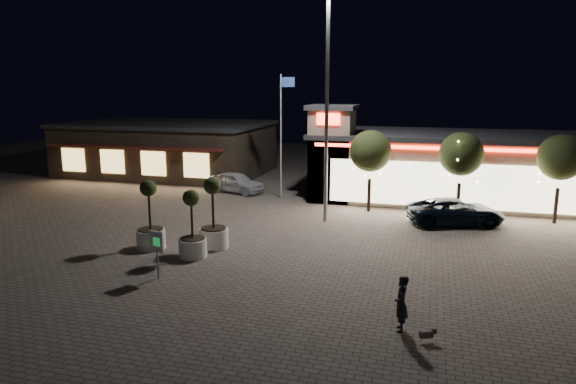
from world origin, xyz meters
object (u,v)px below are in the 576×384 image
(pickup_truck, at_px, (456,212))
(planter_mid, at_px, (192,236))
(white_sedan, at_px, (236,182))
(valet_sign, at_px, (157,246))
(pedestrian, at_px, (401,304))
(planter_left, at_px, (150,227))

(pickup_truck, xyz_separation_m, planter_mid, (-11.11, -8.68, 0.22))
(white_sedan, bearing_deg, valet_sign, -151.47)
(white_sedan, bearing_deg, planter_mid, -148.76)
(pickup_truck, distance_m, planter_mid, 14.10)
(pedestrian, distance_m, planter_left, 12.57)
(pedestrian, height_order, planter_left, planter_left)
(white_sedan, bearing_deg, planter_left, -158.50)
(white_sedan, relative_size, pedestrian, 2.40)
(white_sedan, height_order, pedestrian, pedestrian)
(pedestrian, xyz_separation_m, valet_sign, (-9.23, 1.86, 0.45))
(pedestrian, xyz_separation_m, planter_left, (-11.47, 5.14, 0.12))
(pickup_truck, distance_m, pedestrian, 13.38)
(planter_left, relative_size, planter_mid, 1.07)
(pedestrian, xyz_separation_m, planter_mid, (-9.09, 4.55, 0.05))
(pickup_truck, bearing_deg, planter_left, 104.14)
(pickup_truck, height_order, pedestrian, pedestrian)
(pickup_truck, height_order, planter_left, planter_left)
(pickup_truck, distance_m, white_sedan, 15.14)
(pedestrian, relative_size, planter_mid, 0.58)
(white_sedan, height_order, planter_mid, planter_mid)
(pedestrian, height_order, valet_sign, valet_sign)
(valet_sign, bearing_deg, planter_left, 124.29)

